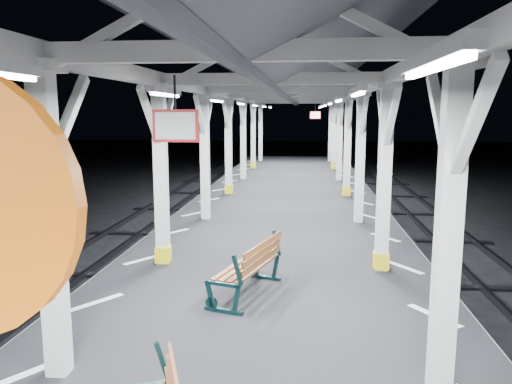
# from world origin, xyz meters

# --- Properties ---
(ground) EXTENTS (120.00, 120.00, 0.00)m
(ground) POSITION_xyz_m (0.00, 0.00, 0.00)
(ground) COLOR black
(ground) RESTS_ON ground
(platform) EXTENTS (6.00, 50.00, 1.00)m
(platform) POSITION_xyz_m (0.00, 0.00, 0.50)
(platform) COLOR black
(platform) RESTS_ON ground
(hazard_stripes_left) EXTENTS (1.00, 48.00, 0.01)m
(hazard_stripes_left) POSITION_xyz_m (-2.45, 0.00, 1.00)
(hazard_stripes_left) COLOR silver
(hazard_stripes_left) RESTS_ON platform
(hazard_stripes_right) EXTENTS (1.00, 48.00, 0.01)m
(hazard_stripes_right) POSITION_xyz_m (2.45, 0.00, 1.00)
(hazard_stripes_right) COLOR silver
(hazard_stripes_right) RESTS_ON platform
(canopy) EXTENTS (5.40, 49.00, 4.65)m
(canopy) POSITION_xyz_m (0.00, -0.02, 4.56)
(canopy) COLOR silver
(canopy) RESTS_ON platform
(bench_mid) EXTENTS (1.04, 1.73, 0.88)m
(bench_mid) POSITION_xyz_m (-0.17, 0.53, 1.47)
(bench_mid) COLOR #0E2A2D
(bench_mid) RESTS_ON platform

